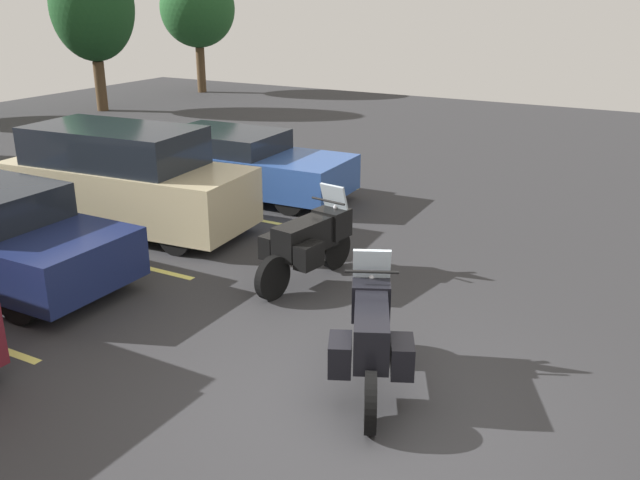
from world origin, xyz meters
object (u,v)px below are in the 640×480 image
motorcycle_touring (371,332)px  car_champagne (124,179)px  motorcycle_second (309,240)px  car_blue (239,163)px

motorcycle_touring → car_champagne: 6.91m
motorcycle_touring → motorcycle_second: motorcycle_touring is taller
car_champagne → car_blue: bearing=-9.8°
motorcycle_touring → car_champagne: size_ratio=0.42×
motorcycle_touring → car_blue: 8.14m
motorcycle_touring → motorcycle_second: bearing=42.7°
motorcycle_second → motorcycle_touring: bearing=-137.3°
car_champagne → car_blue: car_champagne is taller
motorcycle_second → car_blue: 5.08m
motorcycle_second → car_blue: motorcycle_second is taller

